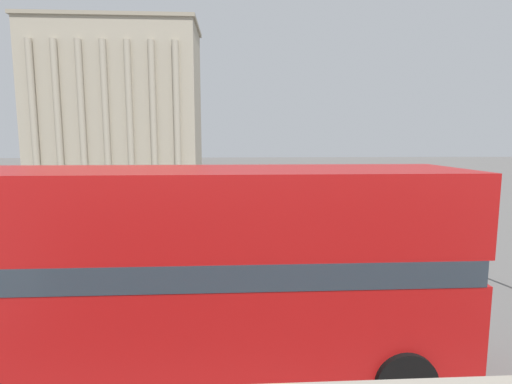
{
  "coord_description": "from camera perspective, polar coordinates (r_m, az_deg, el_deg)",
  "views": [
    {
      "loc": [
        -0.97,
        -1.94,
        4.6
      ],
      "look_at": [
        0.03,
        16.03,
        2.22
      ],
      "focal_mm": 28.0,
      "sensor_mm": 36.0,
      "label": 1
    }
  ],
  "objects": [
    {
      "name": "traffic_light_mid",
      "position": [
        18.84,
        -1.93,
        0.03
      ],
      "size": [
        0.42,
        0.24,
        3.25
      ],
      "color": "black",
      "rests_on": "ground_plane"
    },
    {
      "name": "pedestrian_grey",
      "position": [
        27.29,
        16.76,
        -0.33
      ],
      "size": [
        0.32,
        0.32,
        1.75
      ],
      "rotation": [
        0.0,
        0.0,
        5.28
      ],
      "color": "#282B33",
      "rests_on": "ground_plane"
    },
    {
      "name": "double_decker_bus",
      "position": [
        7.75,
        -10.62,
        -10.02
      ],
      "size": [
        10.53,
        2.69,
        4.06
      ],
      "rotation": [
        0.0,
        0.0,
        -0.03
      ],
      "color": "black",
      "rests_on": "ground_plane"
    },
    {
      "name": "pedestrian_black",
      "position": [
        30.06,
        -12.46,
        0.31
      ],
      "size": [
        0.32,
        0.32,
        1.59
      ],
      "rotation": [
        0.0,
        0.0,
        0.11
      ],
      "color": "#282B33",
      "rests_on": "ground_plane"
    },
    {
      "name": "plaza_building_left",
      "position": [
        63.5,
        -19.21,
        12.52
      ],
      "size": [
        24.11,
        12.01,
        21.15
      ],
      "color": "#A39984",
      "rests_on": "ground_plane"
    },
    {
      "name": "pedestrian_yellow",
      "position": [
        21.93,
        8.38,
        -1.94
      ],
      "size": [
        0.32,
        0.32,
        1.76
      ],
      "rotation": [
        0.0,
        0.0,
        5.44
      ],
      "color": "#282B33",
      "rests_on": "ground_plane"
    },
    {
      "name": "pedestrian_red",
      "position": [
        17.5,
        -29.24,
        -5.44
      ],
      "size": [
        0.32,
        0.32,
        1.68
      ],
      "rotation": [
        0.0,
        0.0,
        2.3
      ],
      "color": "#282B33",
      "rests_on": "ground_plane"
    }
  ]
}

